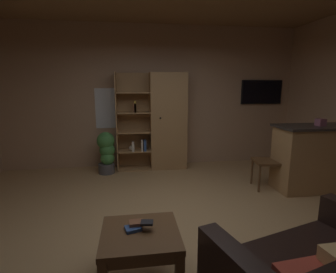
# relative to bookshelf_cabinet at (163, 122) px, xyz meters

# --- Properties ---
(floor) EXTENTS (6.10, 5.24, 0.02)m
(floor) POSITION_rel_bookshelf_cabinet_xyz_m (-0.19, -2.38, -0.97)
(floor) COLOR tan
(floor) RESTS_ON ground
(wall_back) EXTENTS (6.22, 0.06, 2.89)m
(wall_back) POSITION_rel_bookshelf_cabinet_xyz_m (-0.19, 0.27, 0.49)
(wall_back) COLOR tan
(wall_back) RESTS_ON ground
(window_pane_back) EXTENTS (0.60, 0.01, 0.81)m
(window_pane_back) POSITION_rel_bookshelf_cabinet_xyz_m (-1.07, 0.24, 0.27)
(window_pane_back) COLOR white
(bookshelf_cabinet) EXTENTS (1.40, 0.41, 1.94)m
(bookshelf_cabinet) POSITION_rel_bookshelf_cabinet_xyz_m (0.00, 0.00, 0.00)
(bookshelf_cabinet) COLOR #A87F51
(bookshelf_cabinet) RESTS_ON ground
(kitchen_bar_counter) EXTENTS (1.53, 0.61, 1.07)m
(kitchen_bar_counter) POSITION_rel_bookshelf_cabinet_xyz_m (2.41, -1.50, -0.42)
(kitchen_bar_counter) COLOR #A87F51
(kitchen_bar_counter) RESTS_ON ground
(tissue_box) EXTENTS (0.13, 0.13, 0.11)m
(tissue_box) POSITION_rel_bookshelf_cabinet_xyz_m (2.29, -1.53, 0.16)
(tissue_box) COLOR #995972
(tissue_box) RESTS_ON kitchen_bar_counter
(coffee_table) EXTENTS (0.66, 0.62, 0.47)m
(coffee_table) POSITION_rel_bookshelf_cabinet_xyz_m (-0.60, -3.16, -0.58)
(coffee_table) COLOR brown
(coffee_table) RESTS_ON ground
(table_book_0) EXTENTS (0.16, 0.14, 0.03)m
(table_book_0) POSITION_rel_bookshelf_cabinet_xyz_m (-0.66, -3.12, -0.48)
(table_book_0) COLOR #2D4C8C
(table_book_0) RESTS_ON coffee_table
(table_book_1) EXTENTS (0.13, 0.10, 0.03)m
(table_book_1) POSITION_rel_bookshelf_cabinet_xyz_m (-0.63, -3.08, -0.45)
(table_book_1) COLOR brown
(table_book_1) RESTS_ON coffee_table
(table_book_2) EXTENTS (0.12, 0.10, 0.02)m
(table_book_2) POSITION_rel_bookshelf_cabinet_xyz_m (-0.54, -3.14, -0.42)
(table_book_2) COLOR black
(table_book_2) RESTS_ON coffee_table
(dining_chair) EXTENTS (0.47, 0.47, 0.92)m
(dining_chair) POSITION_rel_bookshelf_cabinet_xyz_m (1.64, -1.36, -0.43)
(dining_chair) COLOR brown
(dining_chair) RESTS_ON ground
(potted_floor_plant) EXTENTS (0.34, 0.36, 0.81)m
(potted_floor_plant) POSITION_rel_bookshelf_cabinet_xyz_m (-1.14, -0.18, -0.53)
(potted_floor_plant) COLOR #4C4C51
(potted_floor_plant) RESTS_ON ground
(wall_mounted_tv) EXTENTS (0.91, 0.06, 0.51)m
(wall_mounted_tv) POSITION_rel_bookshelf_cabinet_xyz_m (2.19, 0.21, 0.59)
(wall_mounted_tv) COLOR black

